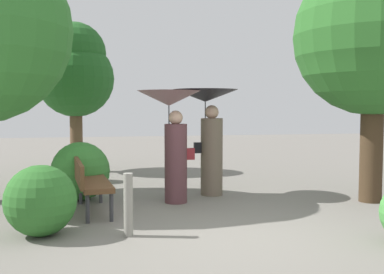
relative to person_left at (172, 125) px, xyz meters
The scene contains 10 objects.
ground_plane 2.49m from the person_left, 77.35° to the right, with size 40.00×40.00×0.00m, color slate.
person_left is the anchor object (origin of this frame).
person_right 0.95m from the person_left, 35.21° to the left, with size 1.22×1.22×1.99m.
park_bench 1.70m from the person_left, 161.39° to the right, with size 0.66×1.55×0.83m.
tree_near_right 3.92m from the person_left, 10.15° to the right, with size 2.76×2.76×4.78m.
tree_mid_left 4.77m from the person_left, 113.29° to the left, with size 1.96×1.96×3.82m.
bush_path_right 2.74m from the person_left, 139.96° to the right, with size 0.92×0.92×0.92m, color #2D6B28.
bush_behind_bench 1.87m from the person_left, 160.43° to the left, with size 1.04×1.04×1.04m, color #387F33.
bush_far_side 3.09m from the person_left, 120.67° to the left, with size 0.69×0.69×0.69m, color #4C9338.
path_marker_post 2.31m from the person_left, 114.51° to the right, with size 0.12×0.12×0.82m, color gray.
Camera 1 is at (-1.67, -5.62, 1.66)m, focal length 42.02 mm.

